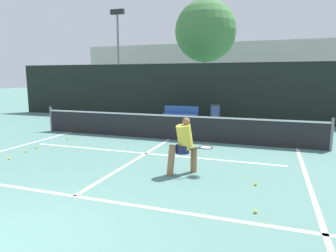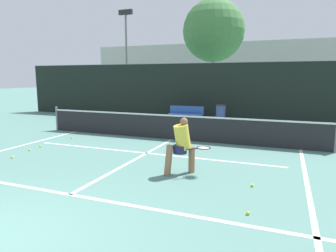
{
  "view_description": "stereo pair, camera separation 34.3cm",
  "coord_description": "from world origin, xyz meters",
  "px_view_note": "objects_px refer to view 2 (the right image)",
  "views": [
    {
      "loc": [
        3.64,
        -2.61,
        2.36
      ],
      "look_at": [
        0.82,
        5.49,
        0.95
      ],
      "focal_mm": 32.0,
      "sensor_mm": 36.0,
      "label": 1
    },
    {
      "loc": [
        3.96,
        -2.49,
        2.36
      ],
      "look_at": [
        0.82,
        5.49,
        0.95
      ],
      "focal_mm": 32.0,
      "sensor_mm": 36.0,
      "label": 2
    }
  ],
  "objects_px": {
    "courtside_bench": "(186,114)",
    "trash_bin": "(221,115)",
    "parked_car": "(210,105)",
    "player_practicing": "(182,144)"
  },
  "relations": [
    {
      "from": "courtside_bench",
      "to": "trash_bin",
      "type": "bearing_deg",
      "value": 0.75
    },
    {
      "from": "courtside_bench",
      "to": "parked_car",
      "type": "relative_size",
      "value": 0.45
    },
    {
      "from": "player_practicing",
      "to": "parked_car",
      "type": "relative_size",
      "value": 0.34
    },
    {
      "from": "player_practicing",
      "to": "courtside_bench",
      "type": "relative_size",
      "value": 0.76
    },
    {
      "from": "trash_bin",
      "to": "parked_car",
      "type": "relative_size",
      "value": 0.24
    },
    {
      "from": "parked_car",
      "to": "courtside_bench",
      "type": "bearing_deg",
      "value": -93.51
    },
    {
      "from": "player_practicing",
      "to": "trash_bin",
      "type": "height_order",
      "value": "player_practicing"
    },
    {
      "from": "trash_bin",
      "to": "parked_car",
      "type": "distance_m",
      "value": 4.43
    },
    {
      "from": "trash_bin",
      "to": "parked_car",
      "type": "bearing_deg",
      "value": 110.45
    },
    {
      "from": "player_practicing",
      "to": "courtside_bench",
      "type": "bearing_deg",
      "value": 64.41
    }
  ]
}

